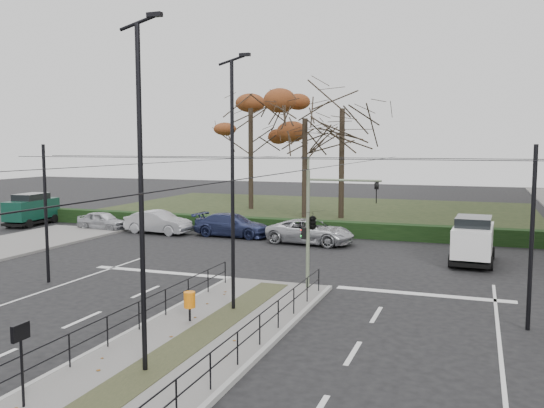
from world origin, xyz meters
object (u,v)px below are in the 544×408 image
at_px(streetlamp_median_far, 233,182).
at_px(bare_tree_near, 305,126).
at_px(streetlamp_median_near, 142,195).
at_px(rust_tree, 251,108).
at_px(parked_car_first, 103,221).
at_px(traffic_light, 315,220).
at_px(litter_bin, 190,300).
at_px(parked_car_second, 158,222).
at_px(green_van, 32,209).
at_px(white_van, 473,239).
at_px(bare_tree_center, 342,117).
at_px(parked_car_fourth, 310,232).
at_px(info_panel, 21,342).
at_px(parked_car_third, 233,225).

xyz_separation_m(streetlamp_median_far, bare_tree_near, (-5.16, 26.20, 2.80)).
bearing_deg(streetlamp_median_near, rust_tree, 107.76).
bearing_deg(streetlamp_median_far, parked_car_first, 137.50).
xyz_separation_m(traffic_light, litter_bin, (-2.68, -5.76, -2.10)).
bearing_deg(parked_car_second, green_van, 92.77).
xyz_separation_m(parked_car_second, white_van, (20.09, -3.21, 0.47)).
bearing_deg(litter_bin, rust_tree, 108.42).
distance_m(streetlamp_median_far, bare_tree_near, 26.85).
distance_m(streetlamp_median_near, bare_tree_center, 33.08).
height_order(parked_car_second, bare_tree_center, bare_tree_center).
height_order(streetlamp_median_far, parked_car_first, streetlamp_median_far).
xyz_separation_m(streetlamp_median_near, bare_tree_near, (-5.25, 32.15, 2.75)).
bearing_deg(parked_car_fourth, green_van, 93.73).
bearing_deg(rust_tree, green_van, -127.44).
height_order(traffic_light, rust_tree, rust_tree).
bearing_deg(traffic_light, info_panel, -104.33).
xyz_separation_m(streetlamp_median_near, parked_car_second, (-12.26, 21.14, -3.96)).
distance_m(litter_bin, rust_tree, 35.18).
distance_m(parked_car_first, parked_car_fourth, 15.33).
xyz_separation_m(parked_car_first, green_van, (-6.44, 0.23, 0.58)).
xyz_separation_m(streetlamp_median_far, parked_car_second, (-12.17, 15.20, -3.91)).
distance_m(traffic_light, streetlamp_median_near, 10.23).
bearing_deg(rust_tree, info_panel, -75.38).
bearing_deg(info_panel, parked_car_second, 114.35).
bearing_deg(streetlamp_median_near, litter_bin, 102.39).
bearing_deg(rust_tree, parked_car_fourth, -57.13).
bearing_deg(white_van, info_panel, -114.21).
distance_m(streetlamp_median_near, green_van, 31.85).
xyz_separation_m(traffic_light, parked_car_third, (-8.81, 11.77, -2.19)).
bearing_deg(green_van, streetlamp_median_far, -33.87).
xyz_separation_m(parked_car_fourth, white_van, (9.32, -2.82, 0.50)).
relative_size(streetlamp_median_far, rust_tree, 0.74).
height_order(traffic_light, streetlamp_median_far, streetlamp_median_far).
distance_m(parked_car_third, parked_car_fourth, 5.62).
bearing_deg(bare_tree_center, parked_car_third, -112.78).
bearing_deg(parked_car_first, parked_car_second, -85.47).
bearing_deg(litter_bin, parked_car_first, 132.90).
xyz_separation_m(traffic_light, streetlamp_median_near, (-1.77, -9.91, 1.79)).
xyz_separation_m(info_panel, streetlamp_median_far, (1.36, 8.66, 3.04)).
bearing_deg(bare_tree_center, litter_bin, -87.09).
bearing_deg(info_panel, litter_bin, 85.47).
height_order(traffic_light, parked_car_fourth, traffic_light).
relative_size(parked_car_second, parked_car_fourth, 0.88).
xyz_separation_m(parked_car_first, parked_car_second, (4.55, -0.12, 0.12)).
distance_m(litter_bin, streetlamp_median_near, 5.76).
distance_m(streetlamp_median_far, parked_car_fourth, 15.40).
relative_size(traffic_light, streetlamp_median_near, 0.53).
xyz_separation_m(info_panel, streetlamp_median_near, (1.46, 2.72, 3.09)).
distance_m(traffic_light, parked_car_first, 21.89).
bearing_deg(streetlamp_median_near, bare_tree_near, 99.28).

